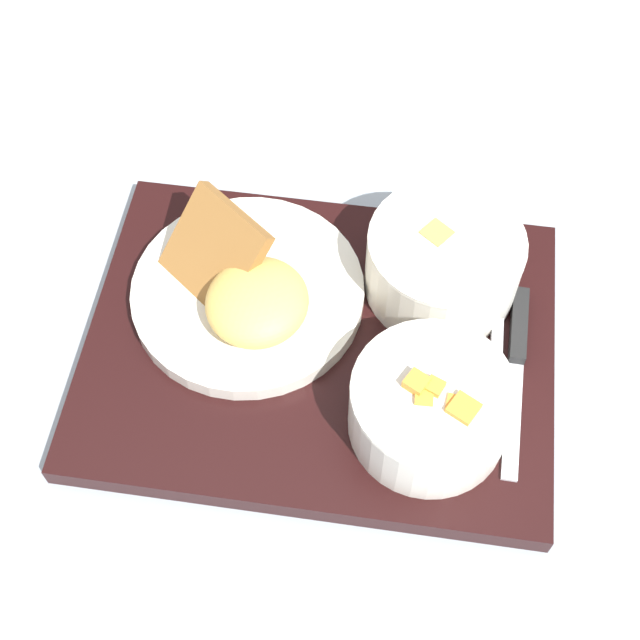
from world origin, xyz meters
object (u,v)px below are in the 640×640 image
(knife, at_px, (517,348))
(spoon, at_px, (496,351))
(bowl_salad, at_px, (431,406))
(bowl_soup, at_px, (444,260))
(plate_main, at_px, (248,292))

(knife, distance_m, spoon, 0.02)
(bowl_salad, bearing_deg, spoon, -129.22)
(bowl_salad, relative_size, bowl_soup, 0.96)
(bowl_soup, relative_size, spoon, 0.80)
(bowl_soup, bearing_deg, plate_main, 11.34)
(bowl_salad, height_order, knife, bowl_salad)
(knife, bearing_deg, plate_main, -92.52)
(knife, bearing_deg, bowl_soup, -129.25)
(bowl_salad, relative_size, spoon, 0.77)
(bowl_soup, height_order, knife, bowl_soup)
(bowl_salad, xyz_separation_m, knife, (-0.07, -0.07, -0.03))
(bowl_salad, relative_size, knife, 0.72)
(bowl_soup, height_order, spoon, bowl_soup)
(plate_main, bearing_deg, bowl_salad, 146.13)
(spoon, bearing_deg, bowl_salad, -35.82)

